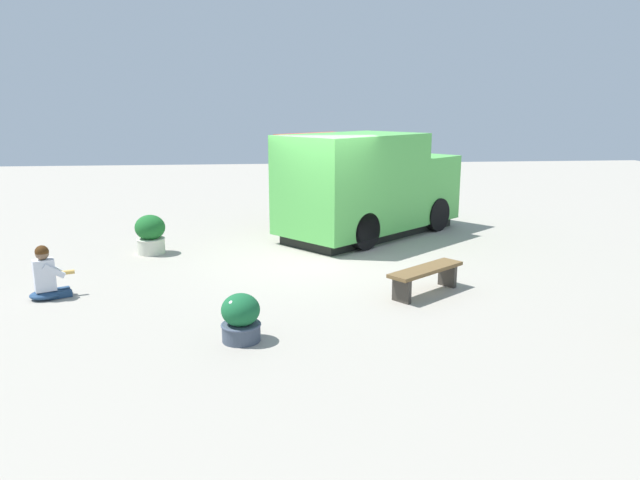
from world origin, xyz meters
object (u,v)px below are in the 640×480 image
(person_customer, at_px, (47,278))
(plaza_bench, at_px, (426,274))
(planter_flowering_near, at_px, (241,318))
(planter_flowering_far, at_px, (150,234))
(food_truck, at_px, (368,188))

(person_customer, relative_size, plaza_bench, 0.60)
(planter_flowering_near, relative_size, planter_flowering_far, 0.79)
(person_customer, height_order, planter_flowering_near, person_customer)
(food_truck, height_order, planter_flowering_far, food_truck)
(food_truck, bearing_deg, planter_flowering_far, -74.90)
(person_customer, relative_size, planter_flowering_far, 1.07)
(plaza_bench, bearing_deg, planter_flowering_near, -60.04)
(food_truck, relative_size, plaza_bench, 3.32)
(food_truck, height_order, person_customer, food_truck)
(person_customer, relative_size, planter_flowering_near, 1.36)
(food_truck, height_order, plaza_bench, food_truck)
(food_truck, xyz_separation_m, plaza_bench, (4.64, 0.16, -0.82))
(plaza_bench, bearing_deg, planter_flowering_far, -122.97)
(person_customer, bearing_deg, planter_flowering_far, 158.02)
(planter_flowering_far, bearing_deg, person_customer, -21.98)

